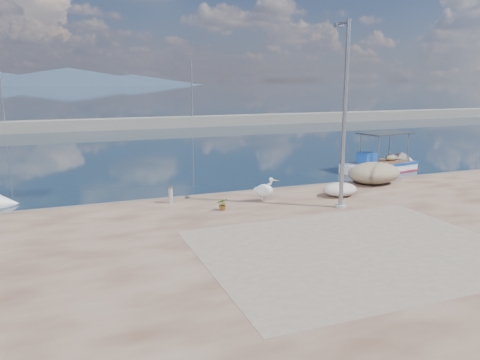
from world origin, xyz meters
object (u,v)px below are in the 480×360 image
Objects in this scene: boat_right at (382,167)px; pelican at (265,190)px; lamp_post at (344,122)px; bollard_near at (171,194)px.

pelican is at bearing -160.41° from boat_right.
boat_right is at bearing 43.87° from lamp_post.
lamp_post is (2.39, -1.87, 2.83)m from pelican.
pelican is 0.15× the size of lamp_post.
bollard_near is at bearing 153.69° from lamp_post.
pelican is 4.15m from lamp_post.
pelican is at bearing 142.01° from lamp_post.
boat_right is 8.64× the size of bollard_near.
lamp_post is at bearing -145.77° from boat_right.
boat_right is 0.84× the size of lamp_post.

